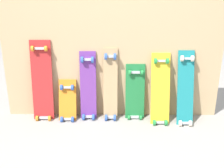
{
  "coord_description": "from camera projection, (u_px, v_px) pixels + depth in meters",
  "views": [
    {
      "loc": [
        0.03,
        -3.19,
        1.69
      ],
      "look_at": [
        0.0,
        -0.07,
        0.45
      ],
      "focal_mm": 47.77,
      "sensor_mm": 36.0,
      "label": 1
    }
  ],
  "objects": [
    {
      "name": "skateboard_green",
      "position": [
        135.0,
        95.0,
        3.48
      ],
      "size": [
        0.22,
        0.15,
        0.72
      ],
      "color": "#1E7238",
      "rests_on": "ground"
    },
    {
      "name": "skateboard_natural",
      "position": [
        110.0,
        87.0,
        3.43
      ],
      "size": [
        0.16,
        0.18,
        0.9
      ],
      "color": "tan",
      "rests_on": "ground"
    },
    {
      "name": "plywood_wall_panel",
      "position": [
        112.0,
        58.0,
        3.39
      ],
      "size": [
        2.49,
        0.04,
        1.43
      ],
      "primitive_type": "cube",
      "color": "tan",
      "rests_on": "ground"
    },
    {
      "name": "skateboard_yellow",
      "position": [
        160.0,
        92.0,
        3.38
      ],
      "size": [
        0.21,
        0.28,
        0.85
      ],
      "color": "gold",
      "rests_on": "ground"
    },
    {
      "name": "skateboard_red",
      "position": [
        42.0,
        84.0,
        3.42
      ],
      "size": [
        0.24,
        0.19,
        0.99
      ],
      "color": "#B22626",
      "rests_on": "ground"
    },
    {
      "name": "skateboard_orange",
      "position": [
        67.0,
        103.0,
        3.48
      ],
      "size": [
        0.2,
        0.22,
        0.53
      ],
      "color": "orange",
      "rests_on": "ground"
    },
    {
      "name": "skateboard_teal",
      "position": [
        186.0,
        91.0,
        3.36
      ],
      "size": [
        0.18,
        0.31,
        0.88
      ],
      "color": "#197A7F",
      "rests_on": "ground"
    },
    {
      "name": "ground_plane",
      "position": [
        112.0,
        116.0,
        3.59
      ],
      "size": [
        12.0,
        12.0,
        0.0
      ],
      "primitive_type": "plane",
      "color": "#9E9991"
    },
    {
      "name": "skateboard_purple",
      "position": [
        88.0,
        88.0,
        3.44
      ],
      "size": [
        0.19,
        0.17,
        0.86
      ],
      "color": "#6B338C",
      "rests_on": "ground"
    }
  ]
}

